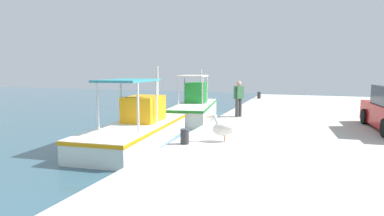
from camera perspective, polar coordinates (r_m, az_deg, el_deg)
quay_pier at (r=9.98m, az=27.88°, el=-8.27°), size 36.00×10.00×0.80m
fishing_boat_second at (r=12.36m, az=-10.19°, el=-3.66°), size 6.69×2.87×3.09m
fishing_boat_third at (r=18.35m, az=0.59°, el=0.23°), size 6.69×3.05×2.99m
pelican at (r=9.08m, az=5.90°, el=-3.75°), size 0.44×0.97×0.82m
fisherman_standing at (r=13.95m, az=8.73°, el=2.04°), size 0.54×0.42×1.63m
mooring_bollard_second at (r=8.75m, az=-1.37°, el=-5.34°), size 0.25×0.25×0.44m
mooring_bollard_third at (r=23.48m, az=12.44°, el=2.37°), size 0.26×0.26×0.50m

